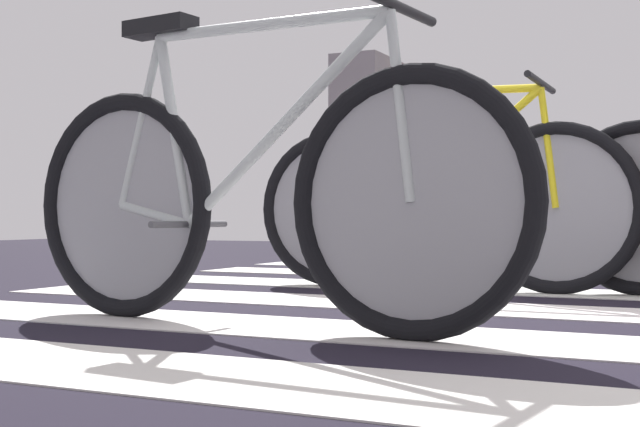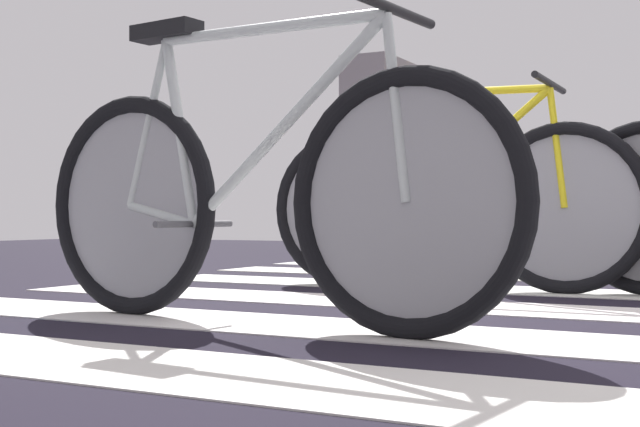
# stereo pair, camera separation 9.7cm
# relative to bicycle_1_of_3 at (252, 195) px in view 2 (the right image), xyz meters

# --- Properties ---
(bicycle_1_of_3) EXTENTS (1.73, 0.52, 0.93)m
(bicycle_1_of_3) POSITION_rel_bicycle_1_of_3_xyz_m (0.00, 0.00, 0.00)
(bicycle_1_of_3) COLOR black
(bicycle_1_of_3) RESTS_ON ground
(bicycle_2_of_3) EXTENTS (1.74, 0.52, 0.93)m
(bicycle_2_of_3) POSITION_rel_bicycle_1_of_3_xyz_m (0.08, 1.48, 0.00)
(bicycle_2_of_3) COLOR black
(bicycle_2_of_3) RESTS_ON ground
(cyclist_2_of_3) EXTENTS (0.31, 0.41, 1.04)m
(cyclist_2_of_3) POSITION_rel_bicycle_1_of_3_xyz_m (-0.23, 1.48, 0.29)
(cyclist_2_of_3) COLOR brown
(cyclist_2_of_3) RESTS_ON ground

